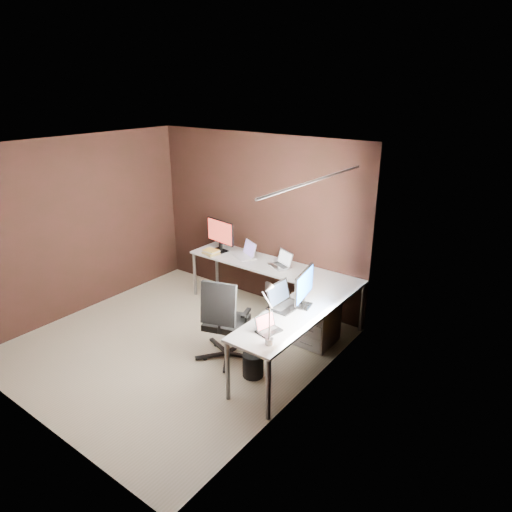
{
  "coord_description": "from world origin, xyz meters",
  "views": [
    {
      "loc": [
        3.86,
        -3.44,
        3.15
      ],
      "look_at": [
        0.6,
        0.95,
        1.06
      ],
      "focal_mm": 32.0,
      "sensor_mm": 36.0,
      "label": 1
    }
  ],
  "objects_px": {
    "drawer_pedestal": "(318,321)",
    "desk_lamp": "(268,305)",
    "laptop_white": "(246,254)",
    "laptop_black_big": "(283,301)",
    "monitor_right": "(304,286)",
    "office_chair": "(226,335)",
    "laptop_black_small": "(267,327)",
    "wastebasket": "(253,365)",
    "laptop_silver": "(282,263)",
    "monitor_left": "(220,234)",
    "book_stack": "(211,252)"
  },
  "relations": [
    {
      "from": "office_chair",
      "to": "wastebasket",
      "type": "distance_m",
      "value": 0.52
    },
    {
      "from": "laptop_black_small",
      "to": "book_stack",
      "type": "relative_size",
      "value": 1.07
    },
    {
      "from": "laptop_white",
      "to": "wastebasket",
      "type": "bearing_deg",
      "value": -23.5
    },
    {
      "from": "office_chair",
      "to": "laptop_black_big",
      "type": "bearing_deg",
      "value": 15.4
    },
    {
      "from": "drawer_pedestal",
      "to": "book_stack",
      "type": "height_order",
      "value": "book_stack"
    },
    {
      "from": "book_stack",
      "to": "desk_lamp",
      "type": "distance_m",
      "value": 2.58
    },
    {
      "from": "laptop_silver",
      "to": "monitor_right",
      "type": "bearing_deg",
      "value": -21.24
    },
    {
      "from": "monitor_left",
      "to": "drawer_pedestal",
      "type": "bearing_deg",
      "value": -2.41
    },
    {
      "from": "laptop_white",
      "to": "wastebasket",
      "type": "distance_m",
      "value": 2.01
    },
    {
      "from": "laptop_black_big",
      "to": "laptop_black_small",
      "type": "height_order",
      "value": "laptop_black_big"
    },
    {
      "from": "desk_lamp",
      "to": "wastebasket",
      "type": "bearing_deg",
      "value": 155.54
    },
    {
      "from": "wastebasket",
      "to": "laptop_black_big",
      "type": "bearing_deg",
      "value": 79.25
    },
    {
      "from": "monitor_left",
      "to": "laptop_black_big",
      "type": "bearing_deg",
      "value": -20.27
    },
    {
      "from": "monitor_right",
      "to": "book_stack",
      "type": "distance_m",
      "value": 2.11
    },
    {
      "from": "monitor_right",
      "to": "office_chair",
      "type": "bearing_deg",
      "value": 111.91
    },
    {
      "from": "monitor_left",
      "to": "laptop_white",
      "type": "bearing_deg",
      "value": 11.4
    },
    {
      "from": "book_stack",
      "to": "wastebasket",
      "type": "bearing_deg",
      "value": -35.6
    },
    {
      "from": "laptop_silver",
      "to": "laptop_black_big",
      "type": "relative_size",
      "value": 0.94
    },
    {
      "from": "drawer_pedestal",
      "to": "monitor_right",
      "type": "height_order",
      "value": "monitor_right"
    },
    {
      "from": "monitor_left",
      "to": "desk_lamp",
      "type": "xyz_separation_m",
      "value": [
        2.07,
        -1.68,
        0.11
      ]
    },
    {
      "from": "monitor_right",
      "to": "laptop_silver",
      "type": "relative_size",
      "value": 1.39
    },
    {
      "from": "monitor_right",
      "to": "drawer_pedestal",
      "type": "bearing_deg",
      "value": -4.43
    },
    {
      "from": "laptop_black_big",
      "to": "monitor_left",
      "type": "bearing_deg",
      "value": 63.35
    },
    {
      "from": "office_chair",
      "to": "laptop_white",
      "type": "bearing_deg",
      "value": 100.69
    },
    {
      "from": "laptop_silver",
      "to": "wastebasket",
      "type": "height_order",
      "value": "laptop_silver"
    },
    {
      "from": "office_chair",
      "to": "wastebasket",
      "type": "bearing_deg",
      "value": -28.48
    },
    {
      "from": "laptop_white",
      "to": "laptop_black_big",
      "type": "distance_m",
      "value": 1.65
    },
    {
      "from": "monitor_right",
      "to": "laptop_black_big",
      "type": "xyz_separation_m",
      "value": [
        -0.2,
        -0.13,
        -0.2
      ]
    },
    {
      "from": "laptop_black_small",
      "to": "laptop_black_big",
      "type": "bearing_deg",
      "value": 31.25
    },
    {
      "from": "monitor_left",
      "to": "monitor_right",
      "type": "relative_size",
      "value": 1.04
    },
    {
      "from": "monitor_left",
      "to": "laptop_white",
      "type": "xyz_separation_m",
      "value": [
        0.48,
        0.03,
        -0.22
      ]
    },
    {
      "from": "laptop_white",
      "to": "laptop_black_small",
      "type": "height_order",
      "value": "laptop_white"
    },
    {
      "from": "laptop_silver",
      "to": "wastebasket",
      "type": "xyz_separation_m",
      "value": [
        0.6,
        -1.47,
        -0.64
      ]
    },
    {
      "from": "drawer_pedestal",
      "to": "office_chair",
      "type": "xyz_separation_m",
      "value": [
        -0.71,
        -0.98,
        0.01
      ]
    },
    {
      "from": "laptop_white",
      "to": "laptop_black_big",
      "type": "bearing_deg",
      "value": -10.74
    },
    {
      "from": "monitor_left",
      "to": "monitor_right",
      "type": "height_order",
      "value": "monitor_left"
    },
    {
      "from": "desk_lamp",
      "to": "monitor_left",
      "type": "bearing_deg",
      "value": 150.19
    },
    {
      "from": "laptop_black_big",
      "to": "office_chair",
      "type": "distance_m",
      "value": 0.83
    },
    {
      "from": "monitor_left",
      "to": "laptop_silver",
      "type": "xyz_separation_m",
      "value": [
        1.11,
        0.03,
        -0.22
      ]
    },
    {
      "from": "laptop_white",
      "to": "laptop_black_big",
      "type": "xyz_separation_m",
      "value": [
        1.31,
        -1.0,
        0.01
      ]
    },
    {
      "from": "drawer_pedestal",
      "to": "laptop_silver",
      "type": "distance_m",
      "value": 1.03
    },
    {
      "from": "laptop_silver",
      "to": "book_stack",
      "type": "distance_m",
      "value": 1.14
    },
    {
      "from": "book_stack",
      "to": "desk_lamp",
      "type": "height_order",
      "value": "desk_lamp"
    },
    {
      "from": "laptop_silver",
      "to": "laptop_black_small",
      "type": "distance_m",
      "value": 1.8
    },
    {
      "from": "laptop_white",
      "to": "book_stack",
      "type": "distance_m",
      "value": 0.54
    },
    {
      "from": "drawer_pedestal",
      "to": "desk_lamp",
      "type": "xyz_separation_m",
      "value": [
        0.15,
        -1.32,
        0.81
      ]
    },
    {
      "from": "monitor_right",
      "to": "office_chair",
      "type": "height_order",
      "value": "monitor_right"
    },
    {
      "from": "monitor_right",
      "to": "laptop_black_small",
      "type": "distance_m",
      "value": 0.74
    },
    {
      "from": "laptop_white",
      "to": "office_chair",
      "type": "relative_size",
      "value": 0.39
    },
    {
      "from": "monitor_left",
      "to": "book_stack",
      "type": "xyz_separation_m",
      "value": [
        -0.01,
        -0.21,
        -0.24
      ]
    }
  ]
}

